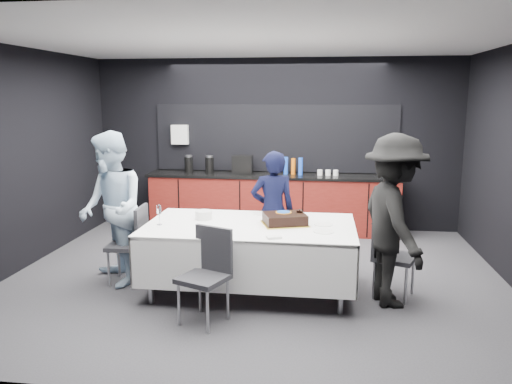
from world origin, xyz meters
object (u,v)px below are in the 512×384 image
at_px(person_center, 273,211).
at_px(person_left, 111,209).
at_px(chair_right, 388,249).
at_px(chair_near, 208,268).
at_px(person_right, 394,221).
at_px(plate_stack, 204,215).
at_px(cake_assembly, 285,219).
at_px(chair_left, 133,239).
at_px(party_table, 250,236).
at_px(champagne_flute, 159,211).

xyz_separation_m(person_center, person_left, (-1.81, -0.71, 0.14)).
distance_m(chair_right, chair_near, 2.01).
xyz_separation_m(person_center, person_right, (1.36, -0.88, 0.14)).
bearing_deg(person_left, person_right, 48.89).
bearing_deg(chair_right, person_right, -85.35).
bearing_deg(chair_near, plate_stack, 105.45).
height_order(cake_assembly, chair_left, cake_assembly).
height_order(party_table, cake_assembly, cake_assembly).
distance_m(party_table, person_left, 1.65).
height_order(champagne_flute, chair_near, champagne_flute).
height_order(cake_assembly, plate_stack, cake_assembly).
relative_size(plate_stack, champagne_flute, 0.88).
xyz_separation_m(chair_left, chair_near, (1.10, -0.87, 0.00)).
height_order(champagne_flute, person_right, person_right).
distance_m(person_center, person_left, 1.95).
bearing_deg(plate_stack, chair_left, -174.12).
xyz_separation_m(chair_right, person_left, (-3.15, -0.04, 0.36)).
height_order(person_center, person_left, person_left).
height_order(plate_stack, champagne_flute, champagne_flute).
bearing_deg(plate_stack, person_left, -172.74).
xyz_separation_m(chair_left, person_left, (-0.23, -0.05, 0.36)).
bearing_deg(chair_left, champagne_flute, -29.59).
height_order(chair_right, person_center, person_center).
xyz_separation_m(party_table, chair_near, (-0.30, -0.80, -0.11)).
bearing_deg(plate_stack, chair_right, -2.66).
bearing_deg(cake_assembly, person_left, -179.29).
relative_size(chair_left, person_right, 0.51).
bearing_deg(chair_left, cake_assembly, -0.78).
bearing_deg(chair_right, party_table, -177.73).
bearing_deg(person_center, chair_right, 138.51).
height_order(champagne_flute, chair_right, champagne_flute).
bearing_deg(person_center, chair_left, 7.78).
distance_m(plate_stack, chair_near, 1.04).
bearing_deg(person_center, party_table, 61.25).
xyz_separation_m(party_table, person_center, (0.18, 0.73, 0.12)).
bearing_deg(party_table, champagne_flute, -170.88).
bearing_deg(chair_left, chair_right, -0.22).
height_order(person_center, person_right, person_right).
bearing_deg(plate_stack, person_right, -8.38).
relative_size(chair_near, person_center, 0.61).
height_order(champagne_flute, chair_left, champagne_flute).
height_order(party_table, person_left, person_left).
bearing_deg(cake_assembly, chair_left, 179.22).
xyz_separation_m(champagne_flute, chair_right, (2.51, 0.22, -0.40)).
height_order(plate_stack, person_right, person_right).
bearing_deg(cake_assembly, chair_near, -129.11).
distance_m(cake_assembly, chair_right, 1.17).
distance_m(chair_right, person_center, 1.52).
height_order(plate_stack, chair_left, chair_left).
bearing_deg(cake_assembly, champagne_flute, -171.49).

